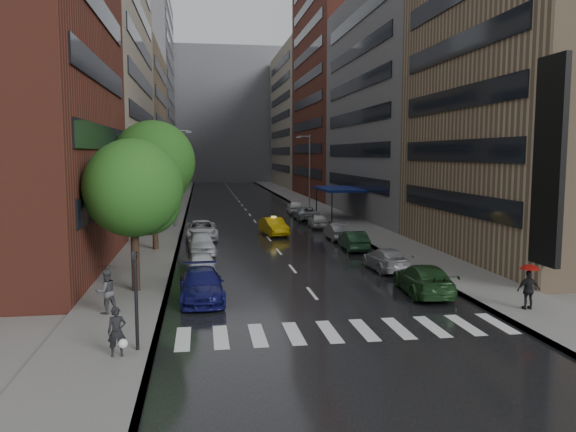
# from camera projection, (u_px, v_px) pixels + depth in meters

# --- Properties ---
(ground) EXTENTS (220.00, 220.00, 0.00)m
(ground) POSITION_uv_depth(u_px,v_px,m) (330.00, 317.00, 23.83)
(ground) COLOR gray
(ground) RESTS_ON ground
(road) EXTENTS (14.00, 140.00, 0.01)m
(road) POSITION_uv_depth(u_px,v_px,m) (243.00, 207.00, 72.93)
(road) COLOR black
(road) RESTS_ON ground
(sidewalk_left) EXTENTS (4.00, 140.00, 0.15)m
(sidewalk_left) POSITION_uv_depth(u_px,v_px,m) (173.00, 207.00, 71.56)
(sidewalk_left) COLOR gray
(sidewalk_left) RESTS_ON ground
(sidewalk_right) EXTENTS (4.00, 140.00, 0.15)m
(sidewalk_right) POSITION_uv_depth(u_px,v_px,m) (311.00, 205.00, 74.29)
(sidewalk_right) COLOR gray
(sidewalk_right) RESTS_ON ground
(crosswalk) EXTENTS (13.15, 2.80, 0.01)m
(crosswalk) POSITION_uv_depth(u_px,v_px,m) (347.00, 331.00, 21.89)
(crosswalk) COLOR silver
(crosswalk) RESTS_ON ground
(buildings_left) EXTENTS (8.00, 108.00, 38.00)m
(buildings_left) POSITION_uv_depth(u_px,v_px,m) (129.00, 87.00, 77.51)
(buildings_left) COLOR maroon
(buildings_left) RESTS_ON ground
(buildings_right) EXTENTS (8.05, 109.10, 36.00)m
(buildings_right) POSITION_uv_depth(u_px,v_px,m) (344.00, 96.00, 80.12)
(buildings_right) COLOR #937A5B
(buildings_right) RESTS_ON ground
(building_far) EXTENTS (40.00, 14.00, 32.00)m
(building_far) POSITION_uv_depth(u_px,v_px,m) (222.00, 116.00, 137.94)
(building_far) COLOR slate
(building_far) RESTS_ON ground
(tree_near) EXTENTS (4.78, 4.78, 7.63)m
(tree_near) POSITION_uv_depth(u_px,v_px,m) (133.00, 188.00, 27.19)
(tree_near) COLOR #382619
(tree_near) RESTS_ON ground
(tree_mid) EXTENTS (5.76, 5.76, 9.19)m
(tree_mid) POSITION_uv_depth(u_px,v_px,m) (154.00, 162.00, 39.06)
(tree_mid) COLOR #382619
(tree_mid) RESTS_ON ground
(tree_far) EXTENTS (5.42, 5.42, 8.64)m
(tree_far) POSITION_uv_depth(u_px,v_px,m) (166.00, 164.00, 52.31)
(tree_far) COLOR #382619
(tree_far) RESTS_ON ground
(taxi) EXTENTS (2.26, 4.62, 1.46)m
(taxi) POSITION_uv_depth(u_px,v_px,m) (274.00, 226.00, 47.61)
(taxi) COLOR #E3B50B
(taxi) RESTS_ON ground
(parked_cars_left) EXTENTS (2.67, 24.39, 1.53)m
(parked_cars_left) POSITION_uv_depth(u_px,v_px,m) (201.00, 248.00, 36.69)
(parked_cars_left) COLOR #10114E
(parked_cars_left) RESTS_ON ground
(parked_cars_right) EXTENTS (2.50, 43.07, 1.53)m
(parked_cars_right) POSITION_uv_depth(u_px,v_px,m) (334.00, 229.00, 46.07)
(parked_cars_right) COLOR #1B3C1B
(parked_cars_right) RESTS_ON ground
(ped_bag_walker) EXTENTS (0.70, 0.51, 1.68)m
(ped_bag_walker) POSITION_uv_depth(u_px,v_px,m) (117.00, 332.00, 18.68)
(ped_bag_walker) COLOR black
(ped_bag_walker) RESTS_ON sidewalk_left
(ped_black_umbrella) EXTENTS (1.16, 1.09, 2.09)m
(ped_black_umbrella) POSITION_uv_depth(u_px,v_px,m) (106.00, 285.00, 23.67)
(ped_black_umbrella) COLOR #444549
(ped_black_umbrella) RESTS_ON sidewalk_left
(ped_red_umbrella) EXTENTS (1.03, 0.82, 2.01)m
(ped_red_umbrella) POSITION_uv_depth(u_px,v_px,m) (529.00, 283.00, 24.29)
(ped_red_umbrella) COLOR black
(ped_red_umbrella) RESTS_ON sidewalk_right
(traffic_light) EXTENTS (0.18, 0.15, 3.45)m
(traffic_light) POSITION_uv_depth(u_px,v_px,m) (136.00, 291.00, 19.15)
(traffic_light) COLOR black
(traffic_light) RESTS_ON sidewalk_left
(street_lamp_left) EXTENTS (1.74, 0.22, 9.00)m
(street_lamp_left) POSITION_uv_depth(u_px,v_px,m) (175.00, 175.00, 51.58)
(street_lamp_left) COLOR gray
(street_lamp_left) RESTS_ON sidewalk_left
(street_lamp_right) EXTENTS (1.74, 0.22, 9.00)m
(street_lamp_right) POSITION_uv_depth(u_px,v_px,m) (309.00, 170.00, 68.65)
(street_lamp_right) COLOR gray
(street_lamp_right) RESTS_ON sidewalk_right
(awning) EXTENTS (4.00, 8.00, 3.12)m
(awning) POSITION_uv_depth(u_px,v_px,m) (338.00, 189.00, 59.22)
(awning) COLOR navy
(awning) RESTS_ON sidewalk_right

